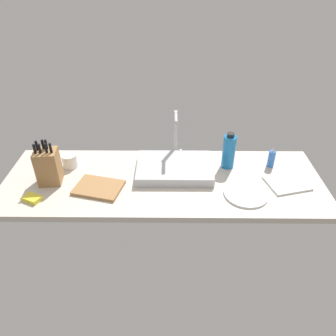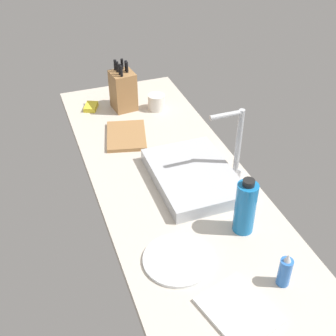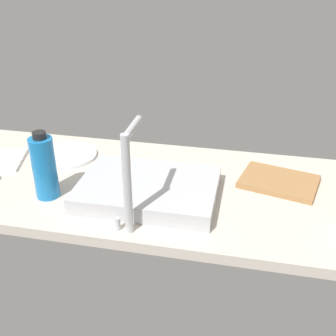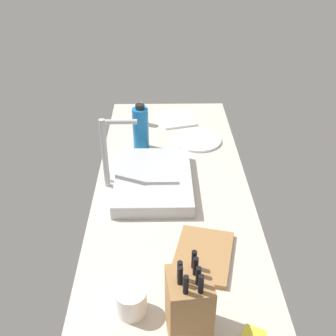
# 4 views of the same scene
# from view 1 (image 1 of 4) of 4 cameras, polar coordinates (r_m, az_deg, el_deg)

# --- Properties ---
(countertop_slab) EXTENTS (1.84, 0.64, 0.04)m
(countertop_slab) POSITION_cam_1_polar(r_m,az_deg,el_deg) (1.89, -0.90, -2.46)
(countertop_slab) COLOR beige
(countertop_slab) RESTS_ON ground
(sink_basin) EXTENTS (0.44, 0.32, 0.05)m
(sink_basin) POSITION_cam_1_polar(r_m,az_deg,el_deg) (1.92, 1.14, -0.00)
(sink_basin) COLOR #B7BABF
(sink_basin) RESTS_ON countertop_slab
(faucet) EXTENTS (0.06, 0.15, 0.31)m
(faucet) POSITION_cam_1_polar(r_m,az_deg,el_deg) (2.00, 1.38, 6.48)
(faucet) COLOR #B7BABF
(faucet) RESTS_ON countertop_slab
(knife_block) EXTENTS (0.13, 0.13, 0.26)m
(knife_block) POSITION_cam_1_polar(r_m,az_deg,el_deg) (1.92, -20.32, 0.28)
(knife_block) COLOR #9E7042
(knife_block) RESTS_ON countertop_slab
(cutting_board) EXTENTS (0.29, 0.24, 0.02)m
(cutting_board) POSITION_cam_1_polar(r_m,az_deg,el_deg) (1.84, -12.10, -3.39)
(cutting_board) COLOR #9E7042
(cutting_board) RESTS_ON countertop_slab
(soap_bottle) EXTENTS (0.04, 0.04, 0.13)m
(soap_bottle) POSITION_cam_1_polar(r_m,az_deg,el_deg) (2.06, 17.74, 1.68)
(soap_bottle) COLOR blue
(soap_bottle) RESTS_ON countertop_slab
(water_bottle) EXTENTS (0.08, 0.08, 0.23)m
(water_bottle) POSITION_cam_1_polar(r_m,az_deg,el_deg) (1.97, 10.64, 2.89)
(water_bottle) COLOR #1970B7
(water_bottle) RESTS_ON countertop_slab
(dinner_plate) EXTENTS (0.24, 0.24, 0.01)m
(dinner_plate) POSITION_cam_1_polar(r_m,az_deg,el_deg) (1.81, 13.53, -4.45)
(dinner_plate) COLOR white
(dinner_plate) RESTS_ON countertop_slab
(dish_towel) EXTENTS (0.26, 0.23, 0.01)m
(dish_towel) POSITION_cam_1_polar(r_m,az_deg,el_deg) (1.96, 20.20, -2.52)
(dish_towel) COLOR white
(dish_towel) RESTS_ON countertop_slab
(coffee_mug) EXTENTS (0.09, 0.09, 0.08)m
(coffee_mug) POSITION_cam_1_polar(r_m,az_deg,el_deg) (2.06, -16.89, 1.24)
(coffee_mug) COLOR silver
(coffee_mug) RESTS_ON countertop_slab
(dish_sponge) EXTENTS (0.11, 0.09, 0.02)m
(dish_sponge) POSITION_cam_1_polar(r_m,az_deg,el_deg) (1.86, -22.75, -4.96)
(dish_sponge) COLOR yellow
(dish_sponge) RESTS_ON countertop_slab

